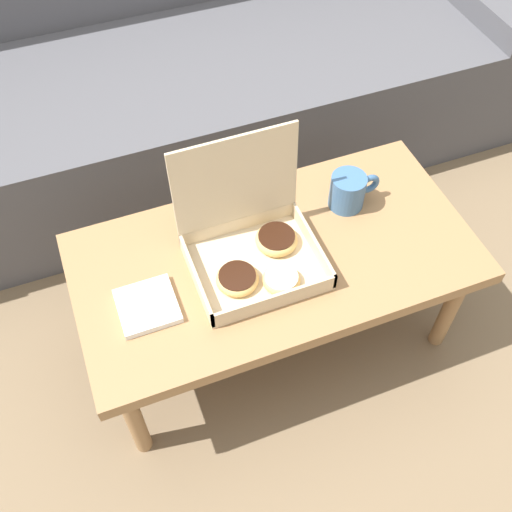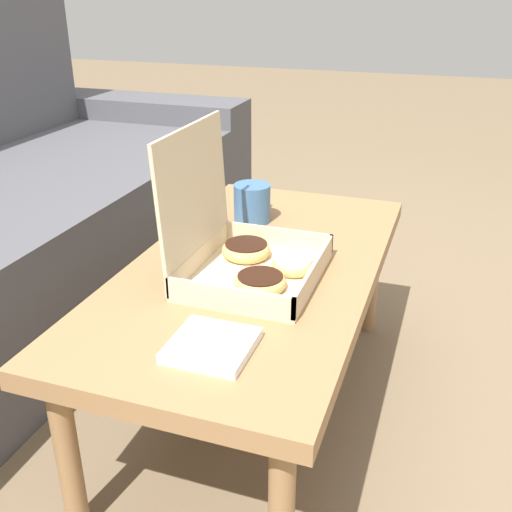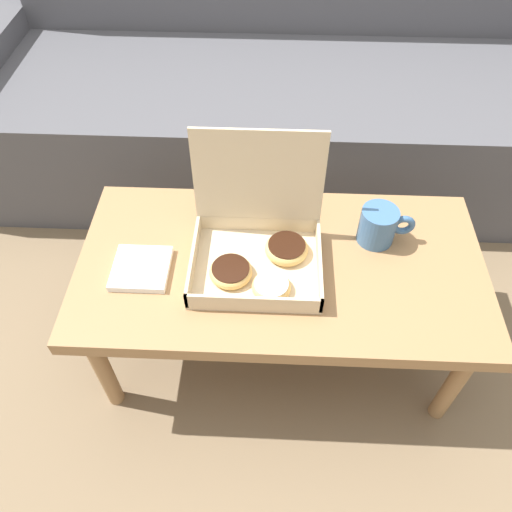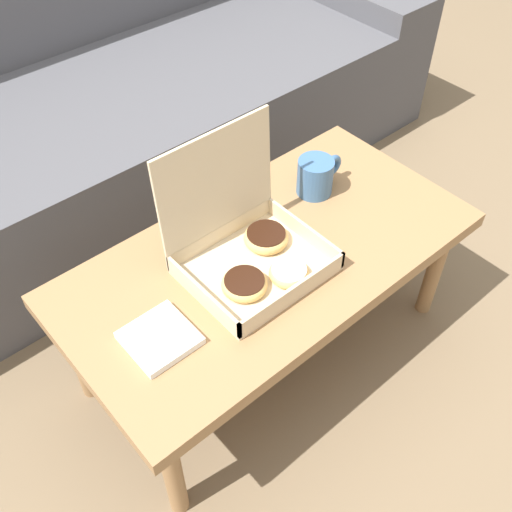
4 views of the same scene
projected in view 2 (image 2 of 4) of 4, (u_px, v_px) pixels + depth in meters
The scene contains 5 objects.
ground_plane at pixel (216, 396), 1.53m from camera, with size 12.00×12.00×0.00m, color #756047.
coffee_table at pixel (255, 280), 1.35m from camera, with size 1.03×0.53×0.39m.
pastry_box at pixel (245, 250), 1.27m from camera, with size 0.32×0.28×0.31m.
coffee_mug at pixel (253, 202), 1.55m from camera, with size 0.14×0.10×0.10m.
napkin_stack at pixel (212, 345), 1.02m from camera, with size 0.14×0.14×0.02m.
Camera 2 is at (-1.14, -0.50, 0.97)m, focal length 42.00 mm.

